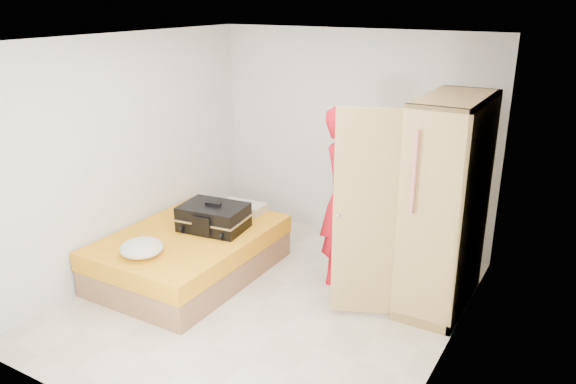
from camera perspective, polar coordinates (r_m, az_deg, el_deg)
The scene contains 7 objects.
room at distance 5.32m, azimuth -2.34°, elevation 1.17°, with size 4.00×4.02×2.60m.
bed at distance 6.36m, azimuth -9.88°, elevation -6.16°, with size 1.42×2.02×0.50m.
wardrobe at distance 5.61m, azimuth 15.13°, elevation -1.81°, with size 1.13×1.41×2.10m.
person at distance 5.94m, azimuth 5.79°, elevation -0.46°, with size 0.70×0.46×1.91m, color red.
suitcase at distance 6.26m, azimuth -7.58°, elevation -2.56°, with size 0.77×0.61×0.31m.
round_cushion at distance 5.80m, azimuth -14.64°, elevation -5.52°, with size 0.44×0.44×0.17m, color silver.
pillow at distance 6.78m, azimuth -4.63°, elevation -1.51°, with size 0.54×0.27×0.10m, color silver.
Camera 1 is at (2.73, -4.25, 2.96)m, focal length 35.00 mm.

